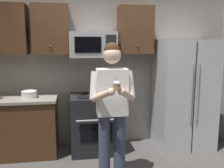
{
  "coord_description": "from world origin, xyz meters",
  "views": [
    {
      "loc": [
        -0.48,
        -2.57,
        1.77
      ],
      "look_at": [
        -0.0,
        0.47,
        1.25
      ],
      "focal_mm": 40.52,
      "sensor_mm": 36.0,
      "label": 1
    }
  ],
  "objects_px": {
    "refrigerator": "(184,94)",
    "bowl_large_white": "(29,94)",
    "microwave": "(93,45)",
    "oven_range": "(94,123)",
    "person": "(112,104)",
    "cupcake": "(117,85)"
  },
  "relations": [
    {
      "from": "microwave",
      "to": "cupcake",
      "type": "bearing_deg",
      "value": -83.7
    },
    {
      "from": "refrigerator",
      "to": "cupcake",
      "type": "height_order",
      "value": "refrigerator"
    },
    {
      "from": "oven_range",
      "to": "person",
      "type": "xyz_separation_m",
      "value": [
        0.15,
        -0.9,
        0.53
      ]
    },
    {
      "from": "microwave",
      "to": "refrigerator",
      "type": "relative_size",
      "value": 0.41
    },
    {
      "from": "oven_range",
      "to": "microwave",
      "type": "height_order",
      "value": "microwave"
    },
    {
      "from": "bowl_large_white",
      "to": "cupcake",
      "type": "distance_m",
      "value": 1.7
    },
    {
      "from": "person",
      "to": "microwave",
      "type": "bearing_deg",
      "value": 98.3
    },
    {
      "from": "refrigerator",
      "to": "cupcake",
      "type": "bearing_deg",
      "value": -138.62
    },
    {
      "from": "oven_range",
      "to": "cupcake",
      "type": "distance_m",
      "value": 1.49
    },
    {
      "from": "oven_range",
      "to": "microwave",
      "type": "distance_m",
      "value": 1.26
    },
    {
      "from": "bowl_large_white",
      "to": "cupcake",
      "type": "xyz_separation_m",
      "value": [
        1.14,
        -1.22,
        0.32
      ]
    },
    {
      "from": "refrigerator",
      "to": "person",
      "type": "height_order",
      "value": "refrigerator"
    },
    {
      "from": "cupcake",
      "to": "oven_range",
      "type": "bearing_deg",
      "value": 96.9
    },
    {
      "from": "microwave",
      "to": "oven_range",
      "type": "bearing_deg",
      "value": -90.02
    },
    {
      "from": "person",
      "to": "cupcake",
      "type": "relative_size",
      "value": 10.13
    },
    {
      "from": "oven_range",
      "to": "refrigerator",
      "type": "distance_m",
      "value": 1.56
    },
    {
      "from": "refrigerator",
      "to": "bowl_large_white",
      "type": "relative_size",
      "value": 7.8
    },
    {
      "from": "person",
      "to": "oven_range",
      "type": "bearing_deg",
      "value": 99.39
    },
    {
      "from": "oven_range",
      "to": "person",
      "type": "relative_size",
      "value": 0.53
    },
    {
      "from": "refrigerator",
      "to": "bowl_large_white",
      "type": "height_order",
      "value": "refrigerator"
    },
    {
      "from": "microwave",
      "to": "bowl_large_white",
      "type": "distance_m",
      "value": 1.25
    },
    {
      "from": "microwave",
      "to": "bowl_large_white",
      "type": "xyz_separation_m",
      "value": [
        -0.99,
        -0.13,
        -0.74
      ]
    }
  ]
}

